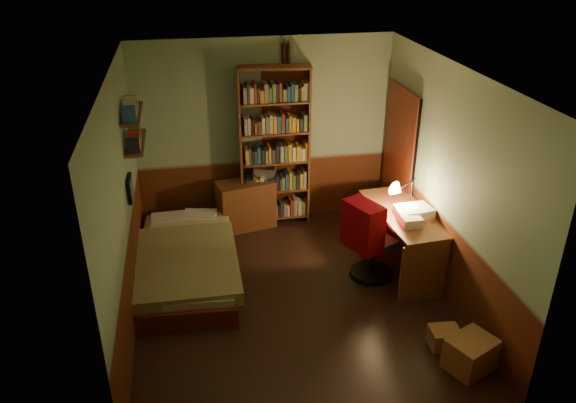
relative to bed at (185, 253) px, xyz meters
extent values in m
cube|color=black|center=(1.19, -0.66, -0.33)|extent=(3.50, 4.00, 0.02)
cube|color=silver|center=(1.19, -0.66, 2.29)|extent=(3.50, 4.00, 0.02)
cube|color=gray|center=(1.19, 1.35, 0.98)|extent=(3.50, 0.02, 2.60)
cube|color=gray|center=(-0.57, -0.66, 0.98)|extent=(0.02, 4.00, 2.60)
cube|color=gray|center=(2.95, -0.66, 0.98)|extent=(0.02, 4.00, 2.60)
cube|color=gray|center=(1.19, -2.67, 0.98)|extent=(3.50, 0.02, 2.60)
cube|color=black|center=(2.91, 0.64, 0.68)|extent=(0.06, 0.90, 2.00)
cube|color=#44160B|center=(2.88, 0.64, 0.68)|extent=(0.02, 0.98, 2.08)
cube|color=olive|center=(0.00, 0.00, 0.00)|extent=(1.29, 2.23, 0.64)
cube|color=brown|center=(0.87, 1.11, 0.02)|extent=(0.85, 0.55, 0.69)
cube|color=#B2B2B7|center=(1.17, 1.23, 0.45)|extent=(0.34, 0.30, 0.15)
cube|color=brown|center=(1.31, 1.19, 0.80)|extent=(1.00, 0.42, 2.25)
cylinder|color=black|center=(1.46, 1.30, 2.06)|extent=(0.08, 0.08, 0.26)
cylinder|color=black|center=(1.51, 1.30, 2.04)|extent=(0.07, 0.07, 0.23)
cube|color=brown|center=(2.63, -0.30, 0.07)|extent=(0.71, 1.49, 0.77)
cube|color=silver|center=(2.80, -0.41, 0.51)|extent=(0.26, 0.32, 0.12)
cone|color=black|center=(2.74, -0.20, 0.79)|extent=(0.21, 0.21, 0.68)
cube|color=#2D613F|center=(2.23, -0.42, 0.13)|extent=(0.57, 0.54, 0.89)
cube|color=#9D0612|center=(2.01, -0.61, 0.86)|extent=(0.30, 0.51, 0.58)
cube|color=brown|center=(-0.45, 0.44, 1.28)|extent=(0.20, 0.90, 0.03)
cube|color=brown|center=(-0.45, 0.44, 1.63)|extent=(0.20, 0.90, 0.03)
cube|color=black|center=(-0.53, -0.06, 0.93)|extent=(0.04, 0.32, 0.26)
cube|color=brown|center=(2.66, -2.13, -0.16)|extent=(0.55, 0.50, 0.33)
cube|color=brown|center=(2.55, -1.80, -0.22)|extent=(0.31, 0.27, 0.21)
camera|label=1|loc=(0.15, -5.92, 3.56)|focal=35.00mm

